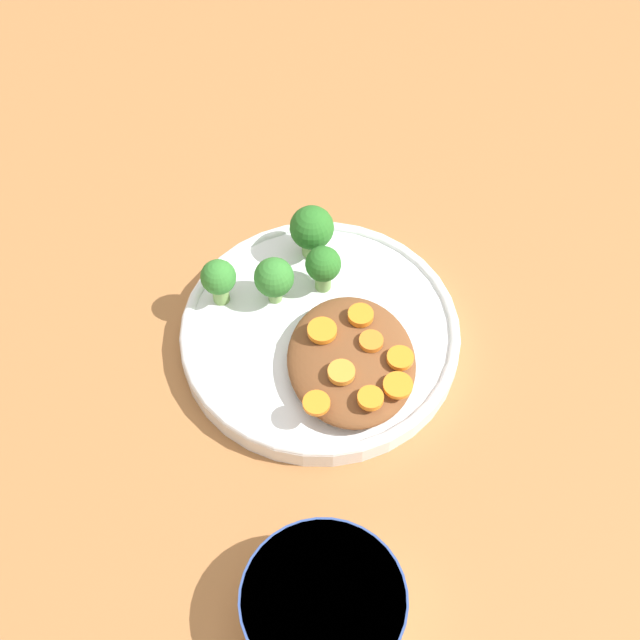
% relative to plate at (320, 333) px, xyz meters
% --- Properties ---
extents(ground_plane, '(4.00, 4.00, 0.00)m').
position_rel_plate_xyz_m(ground_plane, '(0.00, 0.00, -0.01)').
color(ground_plane, '#9E6638').
extents(plate, '(0.26, 0.26, 0.02)m').
position_rel_plate_xyz_m(plate, '(0.00, 0.00, 0.00)').
color(plate, white).
rests_on(plate, ground_plane).
extents(dip_bowl, '(0.12, 0.12, 0.05)m').
position_rel_plate_xyz_m(dip_bowl, '(0.25, -0.02, 0.01)').
color(dip_bowl, silver).
rests_on(dip_bowl, ground_plane).
extents(stew_mound, '(0.14, 0.11, 0.03)m').
position_rel_plate_xyz_m(stew_mound, '(0.04, 0.02, 0.02)').
color(stew_mound, brown).
rests_on(stew_mound, plate).
extents(broccoli_floret_0, '(0.04, 0.04, 0.05)m').
position_rel_plate_xyz_m(broccoli_floret_0, '(-0.04, -0.04, 0.04)').
color(broccoli_floret_0, '#7FA85B').
rests_on(broccoli_floret_0, plate).
extents(broccoli_floret_1, '(0.04, 0.04, 0.06)m').
position_rel_plate_xyz_m(broccoli_floret_1, '(-0.09, 0.00, 0.04)').
color(broccoli_floret_1, '#759E51').
rests_on(broccoli_floret_1, plate).
extents(broccoli_floret_2, '(0.03, 0.03, 0.05)m').
position_rel_plate_xyz_m(broccoli_floret_2, '(-0.05, 0.01, 0.04)').
color(broccoli_floret_2, '#759E51').
rests_on(broccoli_floret_2, plate).
extents(broccoli_floret_3, '(0.03, 0.03, 0.05)m').
position_rel_plate_xyz_m(broccoli_floret_3, '(-0.04, -0.09, 0.04)').
color(broccoli_floret_3, '#759E51').
rests_on(broccoli_floret_3, plate).
extents(carrot_slice_0, '(0.02, 0.02, 0.01)m').
position_rel_plate_xyz_m(carrot_slice_0, '(0.09, 0.03, 0.04)').
color(carrot_slice_0, orange).
rests_on(carrot_slice_0, stew_mound).
extents(carrot_slice_1, '(0.02, 0.02, 0.01)m').
position_rel_plate_xyz_m(carrot_slice_1, '(0.01, 0.04, 0.04)').
color(carrot_slice_1, orange).
rests_on(carrot_slice_1, stew_mound).
extents(carrot_slice_2, '(0.03, 0.03, 0.00)m').
position_rel_plate_xyz_m(carrot_slice_2, '(0.08, 0.06, 0.04)').
color(carrot_slice_2, orange).
rests_on(carrot_slice_2, stew_mound).
extents(carrot_slice_3, '(0.02, 0.02, 0.00)m').
position_rel_plate_xyz_m(carrot_slice_3, '(0.09, -0.01, 0.04)').
color(carrot_slice_3, orange).
rests_on(carrot_slice_3, stew_mound).
extents(carrot_slice_4, '(0.02, 0.02, 0.01)m').
position_rel_plate_xyz_m(carrot_slice_4, '(0.04, 0.04, 0.04)').
color(carrot_slice_4, orange).
rests_on(carrot_slice_4, stew_mound).
extents(carrot_slice_5, '(0.03, 0.03, 0.01)m').
position_rel_plate_xyz_m(carrot_slice_5, '(0.02, 0.00, 0.04)').
color(carrot_slice_5, orange).
rests_on(carrot_slice_5, stew_mound).
extents(carrot_slice_6, '(0.02, 0.02, 0.01)m').
position_rel_plate_xyz_m(carrot_slice_6, '(0.07, 0.01, 0.04)').
color(carrot_slice_6, orange).
rests_on(carrot_slice_6, stew_mound).
extents(carrot_slice_7, '(0.02, 0.02, 0.00)m').
position_rel_plate_xyz_m(carrot_slice_7, '(0.06, 0.06, 0.04)').
color(carrot_slice_7, orange).
rests_on(carrot_slice_7, stew_mound).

